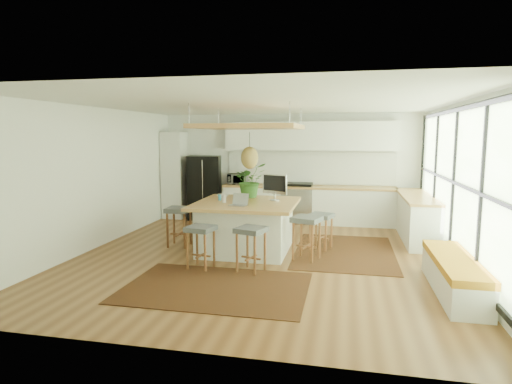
% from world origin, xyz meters
% --- Properties ---
extents(floor, '(7.00, 7.00, 0.00)m').
position_xyz_m(floor, '(0.00, 0.00, 0.00)').
color(floor, brown).
rests_on(floor, ground).
extents(ceiling, '(7.00, 7.00, 0.00)m').
position_xyz_m(ceiling, '(0.00, 0.00, 2.70)').
color(ceiling, white).
rests_on(ceiling, ground).
extents(wall_back, '(6.50, 0.00, 6.50)m').
position_xyz_m(wall_back, '(0.00, 3.50, 1.35)').
color(wall_back, white).
rests_on(wall_back, ground).
extents(wall_front, '(6.50, 0.00, 6.50)m').
position_xyz_m(wall_front, '(0.00, -3.50, 1.35)').
color(wall_front, white).
rests_on(wall_front, ground).
extents(wall_left, '(0.00, 7.00, 7.00)m').
position_xyz_m(wall_left, '(-3.25, 0.00, 1.35)').
color(wall_left, white).
rests_on(wall_left, ground).
extents(wall_right, '(0.00, 7.00, 7.00)m').
position_xyz_m(wall_right, '(3.25, 0.00, 1.35)').
color(wall_right, white).
rests_on(wall_right, ground).
extents(window_wall, '(0.10, 6.20, 2.60)m').
position_xyz_m(window_wall, '(3.22, 0.00, 1.40)').
color(window_wall, black).
rests_on(window_wall, wall_right).
extents(pantry, '(0.55, 0.60, 2.25)m').
position_xyz_m(pantry, '(-2.95, 3.18, 1.12)').
color(pantry, white).
rests_on(pantry, floor).
extents(back_counter_base, '(4.20, 0.60, 0.88)m').
position_xyz_m(back_counter_base, '(0.55, 3.18, 0.44)').
color(back_counter_base, white).
rests_on(back_counter_base, floor).
extents(back_counter_top, '(4.24, 0.64, 0.05)m').
position_xyz_m(back_counter_top, '(0.55, 3.18, 0.90)').
color(back_counter_top, '#AA753C').
rests_on(back_counter_top, back_counter_base).
extents(backsplash, '(4.20, 0.02, 0.80)m').
position_xyz_m(backsplash, '(0.55, 3.48, 1.35)').
color(backsplash, white).
rests_on(backsplash, wall_back).
extents(upper_cabinets, '(4.20, 0.34, 0.70)m').
position_xyz_m(upper_cabinets, '(0.55, 3.32, 2.15)').
color(upper_cabinets, white).
rests_on(upper_cabinets, wall_back).
extents(range, '(0.76, 0.62, 1.00)m').
position_xyz_m(range, '(0.30, 3.18, 0.50)').
color(range, '#A5A5AA').
rests_on(range, floor).
extents(right_counter_base, '(0.60, 2.50, 0.88)m').
position_xyz_m(right_counter_base, '(2.93, 2.00, 0.44)').
color(right_counter_base, white).
rests_on(right_counter_base, floor).
extents(right_counter_top, '(0.64, 2.54, 0.05)m').
position_xyz_m(right_counter_top, '(2.93, 2.00, 0.90)').
color(right_counter_top, '#AA753C').
rests_on(right_counter_top, right_counter_base).
extents(window_bench, '(0.52, 2.00, 0.50)m').
position_xyz_m(window_bench, '(2.95, -1.20, 0.25)').
color(window_bench, white).
rests_on(window_bench, floor).
extents(ceiling_panel, '(1.86, 1.86, 0.80)m').
position_xyz_m(ceiling_panel, '(-0.30, 0.40, 2.05)').
color(ceiling_panel, '#AA753C').
rests_on(ceiling_panel, ceiling).
extents(rug_near, '(2.60, 1.80, 0.01)m').
position_xyz_m(rug_near, '(-0.32, -1.70, 0.01)').
color(rug_near, black).
rests_on(rug_near, floor).
extents(rug_right, '(1.80, 2.60, 0.01)m').
position_xyz_m(rug_right, '(1.47, 0.61, 0.01)').
color(rug_right, black).
rests_on(rug_right, floor).
extents(fridge, '(0.91, 0.76, 1.64)m').
position_xyz_m(fridge, '(-2.13, 3.17, 0.93)').
color(fridge, black).
rests_on(fridge, floor).
extents(island, '(1.85, 1.85, 0.93)m').
position_xyz_m(island, '(-0.35, 0.33, 0.47)').
color(island, '#AA753C').
rests_on(island, floor).
extents(stool_near_left, '(0.48, 0.48, 0.70)m').
position_xyz_m(stool_near_left, '(-0.82, -0.88, 0.35)').
color(stool_near_left, '#484B50').
rests_on(stool_near_left, floor).
extents(stool_near_right, '(0.54, 0.54, 0.72)m').
position_xyz_m(stool_near_right, '(0.01, -0.87, 0.35)').
color(stool_near_right, '#484B50').
rests_on(stool_near_right, floor).
extents(stool_right_front, '(0.57, 0.57, 0.77)m').
position_xyz_m(stool_right_front, '(0.81, -0.04, 0.35)').
color(stool_right_front, '#484B50').
rests_on(stool_right_front, floor).
extents(stool_right_back, '(0.52, 0.52, 0.69)m').
position_xyz_m(stool_right_back, '(1.02, 0.71, 0.35)').
color(stool_right_back, '#484B50').
rests_on(stool_right_back, floor).
extents(stool_left_side, '(0.47, 0.47, 0.77)m').
position_xyz_m(stool_left_side, '(-1.72, 0.39, 0.35)').
color(stool_left_side, '#484B50').
rests_on(stool_left_side, floor).
extents(laptop, '(0.36, 0.38, 0.23)m').
position_xyz_m(laptop, '(-0.39, -0.12, 1.05)').
color(laptop, '#A5A5AA').
rests_on(laptop, island).
extents(monitor, '(0.58, 0.41, 0.51)m').
position_xyz_m(monitor, '(0.14, 0.63, 1.19)').
color(monitor, '#A5A5AA').
rests_on(monitor, island).
extents(microwave, '(0.52, 0.32, 0.33)m').
position_xyz_m(microwave, '(-1.25, 3.18, 1.09)').
color(microwave, '#A5A5AA').
rests_on(microwave, back_counter_top).
extents(island_plant, '(0.88, 0.91, 0.54)m').
position_xyz_m(island_plant, '(-0.41, 0.93, 1.20)').
color(island_plant, '#1E4C19').
rests_on(island_plant, island).
extents(island_bowl, '(0.24, 0.24, 0.06)m').
position_xyz_m(island_bowl, '(-0.95, 0.84, 0.96)').
color(island_bowl, white).
rests_on(island_bowl, island).
extents(island_bottle_0, '(0.07, 0.07, 0.19)m').
position_xyz_m(island_bottle_0, '(-0.90, 0.43, 1.03)').
color(island_bottle_0, teal).
rests_on(island_bottle_0, island).
extents(island_bottle_1, '(0.07, 0.07, 0.19)m').
position_xyz_m(island_bottle_1, '(-0.75, 0.18, 1.03)').
color(island_bottle_1, silver).
rests_on(island_bottle_1, island).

